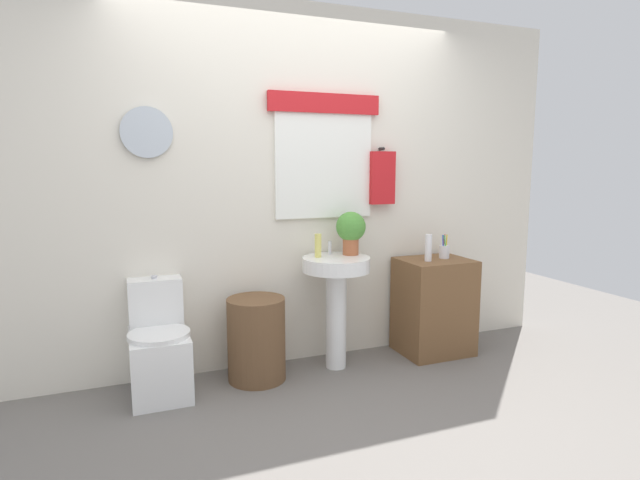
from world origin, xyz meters
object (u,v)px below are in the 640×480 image
(toothbrush_cup, at_px, (444,251))
(potted_plant, at_px, (351,229))
(pedestal_sink, at_px, (336,287))
(toilet, at_px, (159,350))
(lotion_bottle, at_px, (428,248))
(laundry_hamper, at_px, (256,339))
(soap_bottle, at_px, (318,246))
(wooden_cabinet, at_px, (434,306))

(toothbrush_cup, bearing_deg, potted_plant, 177.08)
(pedestal_sink, relative_size, toothbrush_cup, 4.40)
(toilet, bearing_deg, lotion_bottle, -2.10)
(toilet, relative_size, laundry_hamper, 1.31)
(pedestal_sink, distance_m, toothbrush_cup, 0.95)
(laundry_hamper, height_order, soap_bottle, soap_bottle)
(laundry_hamper, distance_m, toothbrush_cup, 1.60)
(pedestal_sink, distance_m, potted_plant, 0.43)
(laundry_hamper, height_order, lotion_bottle, lotion_bottle)
(laundry_hamper, height_order, pedestal_sink, pedestal_sink)
(lotion_bottle, bearing_deg, wooden_cabinet, 23.22)
(laundry_hamper, distance_m, pedestal_sink, 0.67)
(toilet, relative_size, pedestal_sink, 0.92)
(toilet, bearing_deg, toothbrush_cup, -0.33)
(toilet, relative_size, soap_bottle, 4.46)
(wooden_cabinet, height_order, potted_plant, potted_plant)
(laundry_hamper, xyz_separation_m, pedestal_sink, (0.59, 0.00, 0.31))
(laundry_hamper, height_order, toothbrush_cup, toothbrush_cup)
(wooden_cabinet, bearing_deg, soap_bottle, 177.00)
(soap_bottle, bearing_deg, pedestal_sink, -22.62)
(lotion_bottle, height_order, toothbrush_cup, lotion_bottle)
(pedestal_sink, bearing_deg, wooden_cabinet, 0.00)
(soap_bottle, bearing_deg, toilet, -179.08)
(soap_bottle, distance_m, lotion_bottle, 0.87)
(pedestal_sink, bearing_deg, potted_plant, 23.20)
(laundry_hamper, xyz_separation_m, toothbrush_cup, (1.52, 0.02, 0.51))
(toilet, xyz_separation_m, potted_plant, (1.37, 0.03, 0.72))
(soap_bottle, bearing_deg, potted_plant, 2.20)
(soap_bottle, relative_size, lotion_bottle, 0.82)
(toilet, xyz_separation_m, toothbrush_cup, (2.15, -0.01, 0.51))
(laundry_hamper, distance_m, lotion_bottle, 1.45)
(lotion_bottle, bearing_deg, potted_plant, 170.54)
(wooden_cabinet, height_order, soap_bottle, soap_bottle)
(toilet, distance_m, lotion_bottle, 2.05)
(pedestal_sink, height_order, wooden_cabinet, pedestal_sink)
(laundry_hamper, distance_m, potted_plant, 1.03)
(lotion_bottle, bearing_deg, laundry_hamper, 178.28)
(toilet, xyz_separation_m, laundry_hamper, (0.64, -0.03, 0.00))
(pedestal_sink, height_order, toothbrush_cup, toothbrush_cup)
(toilet, height_order, soap_bottle, soap_bottle)
(toothbrush_cup, bearing_deg, wooden_cabinet, -167.96)
(toilet, bearing_deg, potted_plant, 1.16)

